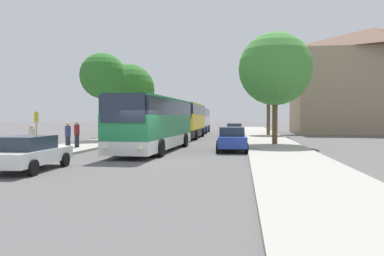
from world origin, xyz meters
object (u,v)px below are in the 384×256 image
at_px(tree_left_near, 103,76).
at_px(parked_car_right_far, 234,130).
at_px(bus_front, 155,123).
at_px(parked_car_left_curb, 27,153).
at_px(parked_car_right_near, 231,139).
at_px(bus_stop_sign, 36,127).
at_px(tree_left_far, 129,89).
at_px(bus_middle, 188,120).
at_px(pedestrian_waiting_near, 68,136).
at_px(pedestrian_walking_back, 32,139).
at_px(pedestrian_waiting_far, 77,134).
at_px(tree_right_near, 269,84).
at_px(bus_rear, 198,120).
at_px(tree_right_mid, 275,69).

bearing_deg(tree_left_near, parked_car_right_far, 38.44).
bearing_deg(bus_front, parked_car_left_curb, -106.20).
bearing_deg(parked_car_right_near, bus_stop_sign, 14.42).
xyz_separation_m(bus_stop_sign, tree_left_far, (-0.50, 19.62, 3.60)).
bearing_deg(parked_car_right_far, bus_stop_sign, 60.88).
relative_size(bus_middle, pedestrian_waiting_near, 6.31).
bearing_deg(bus_front, bus_middle, 92.23).
relative_size(bus_stop_sign, tree_left_far, 0.30).
relative_size(bus_front, parked_car_right_near, 2.99).
bearing_deg(pedestrian_walking_back, parked_car_left_curb, -91.62).
relative_size(pedestrian_waiting_far, pedestrian_walking_back, 1.09).
height_order(bus_front, bus_middle, bus_middle).
distance_m(pedestrian_walking_back, tree_right_near, 29.00).
distance_m(bus_rear, pedestrian_waiting_far, 28.27).
bearing_deg(tree_left_far, pedestrian_waiting_near, -85.19).
bearing_deg(parked_car_right_far, tree_left_near, 36.32).
distance_m(pedestrian_waiting_near, tree_left_near, 11.57).
relative_size(bus_stop_sign, pedestrian_waiting_far, 1.34).
relative_size(bus_middle, bus_rear, 0.91).
relative_size(parked_car_right_near, tree_right_near, 0.50).
height_order(parked_car_right_far, tree_right_near, tree_right_near).
height_order(bus_stop_sign, pedestrian_waiting_near, bus_stop_sign).
relative_size(parked_car_left_curb, tree_left_far, 0.55).
distance_m(parked_car_right_far, bus_stop_sign, 24.18).
distance_m(parked_car_right_near, tree_right_mid, 7.72).
relative_size(pedestrian_waiting_far, tree_left_near, 0.22).
bearing_deg(pedestrian_walking_back, tree_left_far, 60.93).
relative_size(bus_rear, tree_left_near, 1.50).
height_order(bus_stop_sign, tree_right_mid, tree_right_mid).
height_order(bus_rear, tree_right_near, tree_right_near).
bearing_deg(pedestrian_waiting_near, bus_front, -159.05).
bearing_deg(pedestrian_waiting_far, bus_rear, -136.17).
bearing_deg(bus_stop_sign, tree_right_near, 57.98).
xyz_separation_m(parked_car_left_curb, pedestrian_waiting_near, (-2.19, 8.09, 0.26)).
xyz_separation_m(parked_car_right_far, tree_left_far, (-11.47, -1.91, 4.44)).
height_order(tree_right_near, tree_right_mid, tree_right_mid).
distance_m(parked_car_right_near, bus_stop_sign, 11.75).
height_order(pedestrian_waiting_far, tree_left_far, tree_left_far).
bearing_deg(bus_stop_sign, pedestrian_waiting_near, 62.92).
xyz_separation_m(pedestrian_waiting_near, pedestrian_waiting_far, (-0.16, 1.63, 0.03)).
height_order(bus_front, tree_left_far, tree_left_far).
relative_size(parked_car_right_near, bus_stop_sign, 1.72).
bearing_deg(pedestrian_waiting_far, parked_car_right_near, 144.12).
bearing_deg(tree_right_mid, parked_car_right_far, 104.35).
bearing_deg(parked_car_left_curb, bus_rear, 84.54).
height_order(bus_front, parked_car_right_near, bus_front).
distance_m(bus_rear, parked_car_right_near, 28.32).
height_order(bus_front, parked_car_left_curb, bus_front).
bearing_deg(pedestrian_waiting_near, pedestrian_waiting_far, -77.07).
height_order(parked_car_right_near, pedestrian_walking_back, pedestrian_walking_back).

